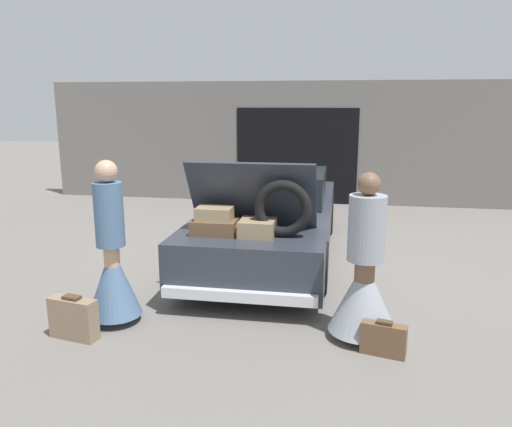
{
  "coord_description": "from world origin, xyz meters",
  "views": [
    {
      "loc": [
        1.05,
        -7.4,
        2.34
      ],
      "look_at": [
        0.0,
        -1.32,
        0.95
      ],
      "focal_mm": 35.0,
      "sensor_mm": 36.0,
      "label": 1
    }
  ],
  "objects_px": {
    "person_left": "(112,266)",
    "suitcase_beside_left_person": "(74,318)",
    "suitcase_beside_right_person": "(383,339)",
    "person_right": "(364,282)",
    "car": "(271,218)"
  },
  "relations": [
    {
      "from": "person_left",
      "to": "suitcase_beside_left_person",
      "type": "relative_size",
      "value": 3.35
    },
    {
      "from": "person_left",
      "to": "suitcase_beside_right_person",
      "type": "height_order",
      "value": "person_left"
    },
    {
      "from": "car",
      "to": "suitcase_beside_right_person",
      "type": "height_order",
      "value": "car"
    },
    {
      "from": "person_left",
      "to": "person_right",
      "type": "xyz_separation_m",
      "value": [
        2.63,
        0.07,
        -0.04
      ]
    },
    {
      "from": "person_left",
      "to": "suitcase_beside_left_person",
      "type": "xyz_separation_m",
      "value": [
        -0.23,
        -0.44,
        -0.42
      ]
    },
    {
      "from": "person_right",
      "to": "suitcase_beside_right_person",
      "type": "height_order",
      "value": "person_right"
    },
    {
      "from": "car",
      "to": "person_right",
      "type": "height_order",
      "value": "person_right"
    },
    {
      "from": "person_right",
      "to": "suitcase_beside_left_person",
      "type": "bearing_deg",
      "value": 110.92
    },
    {
      "from": "suitcase_beside_left_person",
      "to": "suitcase_beside_right_person",
      "type": "relative_size",
      "value": 1.2
    },
    {
      "from": "person_right",
      "to": "suitcase_beside_right_person",
      "type": "xyz_separation_m",
      "value": [
        0.19,
        -0.34,
        -0.44
      ]
    },
    {
      "from": "person_right",
      "to": "suitcase_beside_left_person",
      "type": "distance_m",
      "value": 2.93
    },
    {
      "from": "car",
      "to": "person_right",
      "type": "bearing_deg",
      "value": -63.25
    },
    {
      "from": "person_left",
      "to": "suitcase_beside_right_person",
      "type": "distance_m",
      "value": 2.87
    },
    {
      "from": "car",
      "to": "person_right",
      "type": "distance_m",
      "value": 2.92
    },
    {
      "from": "car",
      "to": "person_left",
      "type": "bearing_deg",
      "value": -116.13
    }
  ]
}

